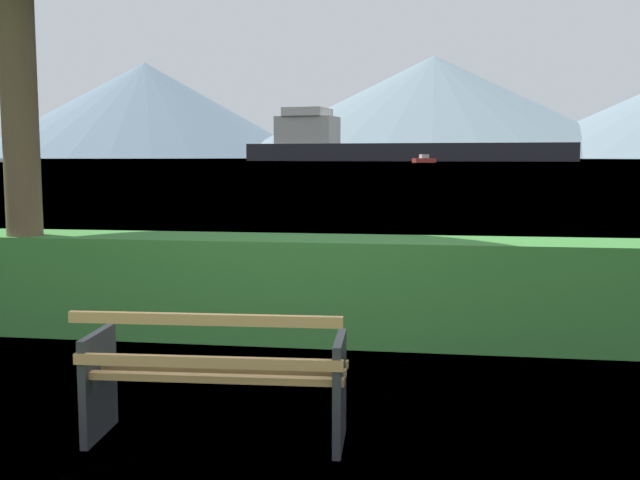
{
  "coord_description": "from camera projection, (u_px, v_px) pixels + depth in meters",
  "views": [
    {
      "loc": [
        1.32,
        -4.44,
        1.77
      ],
      "look_at": [
        0.0,
        4.29,
        0.79
      ],
      "focal_mm": 42.42,
      "sensor_mm": 36.0,
      "label": 1
    }
  ],
  "objects": [
    {
      "name": "hedge_row",
      "position": [
        296.0,
        288.0,
        7.36
      ],
      "size": [
        8.58,
        0.83,
        0.99
      ],
      "primitive_type": "cube",
      "color": "#387A33",
      "rests_on": "ground_plane"
    },
    {
      "name": "ground_plane",
      "position": [
        219.0,
        439.0,
        4.75
      ],
      "size": [
        1400.0,
        1400.0,
        0.0
      ],
      "primitive_type": "plane",
      "color": "#4C6B33"
    },
    {
      "name": "distant_hills",
      "position": [
        465.0,
        107.0,
        567.24
      ],
      "size": [
        740.42,
        347.81,
        78.09
      ],
      "color": "slate",
      "rests_on": "ground_plane"
    },
    {
      "name": "water_surface",
      "position": [
        431.0,
        160.0,
        307.71
      ],
      "size": [
        620.0,
        620.0,
        0.0
      ],
      "primitive_type": "plane",
      "color": "#7A99A8",
      "rests_on": "ground_plane"
    },
    {
      "name": "fishing_boat_near",
      "position": [
        424.0,
        160.0,
        192.13
      ],
      "size": [
        6.13,
        5.06,
        2.14
      ],
      "color": "#B2332D",
      "rests_on": "water_surface"
    },
    {
      "name": "park_bench",
      "position": [
        215.0,
        376.0,
        4.65
      ],
      "size": [
        1.64,
        0.65,
        0.87
      ],
      "color": "tan",
      "rests_on": "ground_plane"
    },
    {
      "name": "cargo_ship_large",
      "position": [
        382.0,
        146.0,
        254.41
      ],
      "size": [
        110.33,
        32.11,
        18.1
      ],
      "color": "#232328",
      "rests_on": "water_surface"
    }
  ]
}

